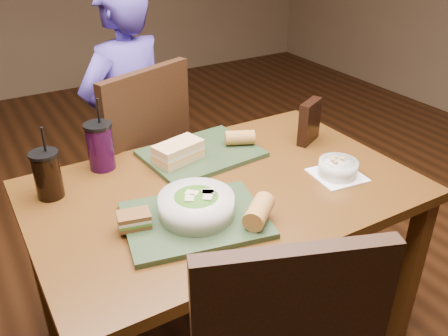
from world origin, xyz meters
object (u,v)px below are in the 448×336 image
Objects in this scene: chair_far at (143,163)px; cup_berry at (100,146)px; tray_near at (195,220)px; cup_cola at (47,174)px; diner at (129,124)px; dining_table at (224,208)px; chip_bag at (309,122)px; baguette_near at (259,211)px; sandwich_near at (134,220)px; soup_bowl at (338,168)px; sandwich_far at (178,152)px; baguette_far at (240,138)px; salad_bowl at (196,204)px; tray_far at (201,154)px.

cup_berry is (-0.25, -0.27, 0.26)m from chair_far.
tray_near is 0.51m from cup_cola.
tray_near is at bearing 62.08° from diner.
chip_bag is at bearing 15.29° from dining_table.
diner reaches higher than dining_table.
diner is 10.47× the size of baguette_near.
sandwich_near is at bearing 163.63° from tray_near.
soup_bowl is 0.74× the size of cup_cola.
cup_berry is (-0.25, 0.12, 0.04)m from sandwich_far.
chair_far is 0.52m from baguette_far.
chair_far is 0.78m from tray_near.
salad_bowl is at bearing -137.15° from baguette_far.
cup_cola is at bearing 132.13° from tray_near.
diner is 7.78× the size of chip_bag.
chair_far reaches higher than sandwich_far.
baguette_near is 0.64m from chip_bag.
chip_bag reaches higher than tray_far.
tray_far is at bearing 172.22° from baguette_far.
tray_far is 1.83× the size of salad_bowl.
sandwich_near is (-0.36, -0.09, 0.13)m from dining_table.
salad_bowl is (-0.22, -0.37, 0.05)m from tray_far.
cup_cola is at bearing 117.16° from sandwich_near.
cup_cola is (-0.17, 0.33, 0.04)m from sandwich_near.
salad_bowl reaches higher than baguette_near.
diner is 0.68m from baguette_far.
baguette_far is at bearing 63.78° from baguette_near.
cup_cola reaches higher than chip_bag.
dining_table is 0.43m from soup_bowl.
baguette_far is at bearing -7.78° from tray_far.
chip_bag is at bearing -41.27° from chair_far.
cup_cola is (-0.50, 0.49, 0.03)m from baguette_near.
sandwich_near is at bearing 167.89° from chip_bag.
tray_near is 0.05m from salad_bowl.
soup_bowl is 0.85m from cup_berry.
chair_far reaches higher than salad_bowl.
sandwich_far is (-0.11, -0.02, 0.04)m from tray_far.
soup_bowl reaches higher than dining_table.
baguette_far is at bearing 116.60° from soup_bowl.
salad_bowl is 0.37m from sandwich_far.
tray_near is 1.00× the size of tray_far.
soup_bowl reaches higher than tray_near.
salad_bowl is at bearing -98.28° from chair_far.
salad_bowl reaches higher than dining_table.
soup_bowl is (0.57, -0.01, 0.02)m from tray_near.
baguette_near is (0.04, -0.47, -0.00)m from sandwich_far.
sandwich_far reaches higher than baguette_near.
chair_far is 0.26m from diner.
tray_near is at bearing 175.37° from chip_bag.
chair_far is 8.04× the size of baguette_near.
chip_bag is at bearing 106.49° from diner.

